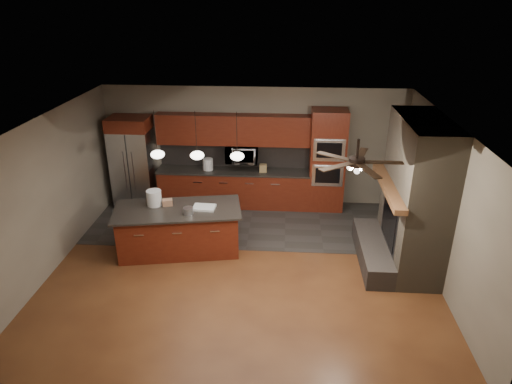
# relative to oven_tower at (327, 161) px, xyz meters

# --- Properties ---
(ground) EXTENTS (7.00, 7.00, 0.00)m
(ground) POSITION_rel_oven_tower_xyz_m (-1.70, -2.69, -1.19)
(ground) COLOR brown
(ground) RESTS_ON ground
(ceiling) EXTENTS (7.00, 6.00, 0.02)m
(ceiling) POSITION_rel_oven_tower_xyz_m (-1.70, -2.69, 1.61)
(ceiling) COLOR white
(ceiling) RESTS_ON back_wall
(back_wall) EXTENTS (7.00, 0.02, 2.80)m
(back_wall) POSITION_rel_oven_tower_xyz_m (-1.70, 0.31, 0.21)
(back_wall) COLOR gray
(back_wall) RESTS_ON ground
(right_wall) EXTENTS (0.02, 6.00, 2.80)m
(right_wall) POSITION_rel_oven_tower_xyz_m (1.80, -2.69, 0.21)
(right_wall) COLOR gray
(right_wall) RESTS_ON ground
(left_wall) EXTENTS (0.02, 6.00, 2.80)m
(left_wall) POSITION_rel_oven_tower_xyz_m (-5.20, -2.69, 0.21)
(left_wall) COLOR gray
(left_wall) RESTS_ON ground
(slate_tile_patch) EXTENTS (7.00, 2.40, 0.01)m
(slate_tile_patch) POSITION_rel_oven_tower_xyz_m (-1.70, -0.89, -1.19)
(slate_tile_patch) COLOR #312E2C
(slate_tile_patch) RESTS_ON ground
(fireplace_column) EXTENTS (1.30, 2.10, 2.80)m
(fireplace_column) POSITION_rel_oven_tower_xyz_m (1.34, -2.29, 0.11)
(fireplace_column) COLOR brown
(fireplace_column) RESTS_ON ground
(back_cabinetry) EXTENTS (3.59, 0.64, 2.20)m
(back_cabinetry) POSITION_rel_oven_tower_xyz_m (-2.18, 0.05, -0.30)
(back_cabinetry) COLOR #612111
(back_cabinetry) RESTS_ON ground
(oven_tower) EXTENTS (0.80, 0.63, 2.38)m
(oven_tower) POSITION_rel_oven_tower_xyz_m (0.00, 0.00, 0.00)
(oven_tower) COLOR #612111
(oven_tower) RESTS_ON ground
(microwave) EXTENTS (0.73, 0.41, 0.50)m
(microwave) POSITION_rel_oven_tower_xyz_m (-1.98, 0.06, 0.11)
(microwave) COLOR silver
(microwave) RESTS_ON back_cabinetry
(refrigerator) EXTENTS (0.93, 0.75, 2.15)m
(refrigerator) POSITION_rel_oven_tower_xyz_m (-4.53, -0.07, -0.12)
(refrigerator) COLOR silver
(refrigerator) RESTS_ON ground
(kitchen_island) EXTENTS (2.58, 1.51, 0.92)m
(kitchen_island) POSITION_rel_oven_tower_xyz_m (-3.01, -2.16, -0.73)
(kitchen_island) COLOR #612111
(kitchen_island) RESTS_ON ground
(white_bucket) EXTENTS (0.35, 0.35, 0.31)m
(white_bucket) POSITION_rel_oven_tower_xyz_m (-3.49, -2.03, -0.12)
(white_bucket) COLOR silver
(white_bucket) RESTS_ON kitchen_island
(paint_can) EXTENTS (0.24, 0.24, 0.13)m
(paint_can) POSITION_rel_oven_tower_xyz_m (-2.75, -2.37, -0.21)
(paint_can) COLOR #B3B3B8
(paint_can) RESTS_ON kitchen_island
(paint_tray) EXTENTS (0.44, 0.32, 0.04)m
(paint_tray) POSITION_rel_oven_tower_xyz_m (-2.50, -2.11, -0.25)
(paint_tray) COLOR silver
(paint_tray) RESTS_ON kitchen_island
(cardboard_box) EXTENTS (0.22, 0.18, 0.12)m
(cardboard_box) POSITION_rel_oven_tower_xyz_m (-3.23, -2.02, -0.21)
(cardboard_box) COLOR #93664C
(cardboard_box) RESTS_ON kitchen_island
(counter_bucket) EXTENTS (0.24, 0.24, 0.27)m
(counter_bucket) POSITION_rel_oven_tower_xyz_m (-2.77, 0.01, -0.16)
(counter_bucket) COLOR silver
(counter_bucket) RESTS_ON back_cabinetry
(counter_box) EXTENTS (0.17, 0.13, 0.18)m
(counter_box) POSITION_rel_oven_tower_xyz_m (-1.47, -0.04, -0.20)
(counter_box) COLOR #947A4C
(counter_box) RESTS_ON back_cabinetry
(pendant_left) EXTENTS (0.26, 0.26, 0.92)m
(pendant_left) POSITION_rel_oven_tower_xyz_m (-3.35, -1.99, 0.77)
(pendant_left) COLOR black
(pendant_left) RESTS_ON ceiling
(pendant_center) EXTENTS (0.26, 0.26, 0.92)m
(pendant_center) POSITION_rel_oven_tower_xyz_m (-2.60, -1.99, 0.77)
(pendant_center) COLOR black
(pendant_center) RESTS_ON ceiling
(pendant_right) EXTENTS (0.26, 0.26, 0.92)m
(pendant_right) POSITION_rel_oven_tower_xyz_m (-1.85, -1.99, 0.77)
(pendant_right) COLOR black
(pendant_right) RESTS_ON ceiling
(ceiling_fan) EXTENTS (1.27, 1.33, 0.41)m
(ceiling_fan) POSITION_rel_oven_tower_xyz_m (0.10, -3.49, 1.27)
(ceiling_fan) COLOR black
(ceiling_fan) RESTS_ON ceiling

